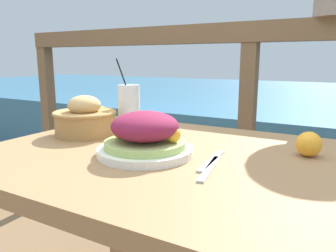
% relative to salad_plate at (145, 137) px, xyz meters
% --- Properties ---
extents(patio_table, '(0.97, 0.76, 0.73)m').
position_rel_salad_plate_xyz_m(patio_table, '(0.03, 0.05, -0.16)').
color(patio_table, '#997047').
rests_on(patio_table, ground_plane).
extents(railing_fence, '(2.80, 0.08, 1.14)m').
position_rel_salad_plate_xyz_m(railing_fence, '(0.03, 0.83, 0.07)').
color(railing_fence, brown).
rests_on(railing_fence, ground_plane).
extents(sea_backdrop, '(12.00, 4.00, 0.59)m').
position_rel_salad_plate_xyz_m(sea_backdrop, '(0.03, 3.33, -0.48)').
color(sea_backdrop, teal).
rests_on(sea_backdrop, ground_plane).
extents(salad_plate, '(0.25, 0.25, 0.11)m').
position_rel_salad_plate_xyz_m(salad_plate, '(0.00, 0.00, 0.00)').
color(salad_plate, white).
rests_on(salad_plate, patio_table).
extents(drink_glass, '(0.08, 0.08, 0.25)m').
position_rel_salad_plate_xyz_m(drink_glass, '(-0.22, 0.24, 0.03)').
color(drink_glass, silver).
rests_on(drink_glass, patio_table).
extents(bread_basket, '(0.21, 0.21, 0.13)m').
position_rel_salad_plate_xyz_m(bread_basket, '(-0.30, 0.10, 0.00)').
color(bread_basket, '#AD7F47').
rests_on(bread_basket, patio_table).
extents(fork, '(0.03, 0.18, 0.00)m').
position_rel_salad_plate_xyz_m(fork, '(0.17, 0.03, -0.05)').
color(fork, silver).
rests_on(fork, patio_table).
extents(knife, '(0.05, 0.18, 0.00)m').
position_rel_salad_plate_xyz_m(knife, '(0.19, -0.02, -0.05)').
color(knife, silver).
rests_on(knife, patio_table).
extents(orange_near_basket, '(0.06, 0.06, 0.06)m').
position_rel_salad_plate_xyz_m(orange_near_basket, '(0.37, 0.20, -0.02)').
color(orange_near_basket, '#F9A328').
rests_on(orange_near_basket, patio_table).
extents(orange_near_glass, '(0.07, 0.07, 0.07)m').
position_rel_salad_plate_xyz_m(orange_near_glass, '(-0.38, 0.26, -0.02)').
color(orange_near_glass, '#F9A328').
rests_on(orange_near_glass, patio_table).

